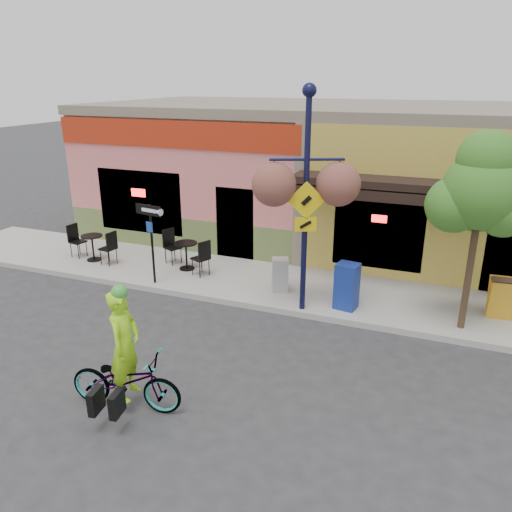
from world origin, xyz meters
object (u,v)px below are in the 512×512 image
(newspaper_box_blue, at_px, (347,286))
(lamp_post, at_px, (306,204))
(bicycle, at_px, (126,381))
(newspaper_box_grey, at_px, (280,275))
(building, at_px, (362,173))
(one_way_sign, at_px, (152,245))
(cyclist_rider, at_px, (126,358))
(street_tree, at_px, (475,234))

(newspaper_box_blue, bearing_deg, lamp_post, -147.54)
(bicycle, bearing_deg, newspaper_box_grey, -18.37)
(bicycle, distance_m, newspaper_box_grey, 5.41)
(building, bearing_deg, one_way_sign, -122.21)
(cyclist_rider, height_order, newspaper_box_blue, cyclist_rider)
(street_tree, bearing_deg, lamp_post, -174.43)
(bicycle, xyz_separation_m, lamp_post, (1.78, 4.52, 2.18))
(one_way_sign, xyz_separation_m, newspaper_box_grey, (3.29, 0.71, -0.64))
(bicycle, bearing_deg, street_tree, -55.77)
(lamp_post, xyz_separation_m, newspaper_box_blue, (0.96, 0.41, -1.99))
(building, height_order, street_tree, building)
(cyclist_rider, relative_size, one_way_sign, 0.90)
(bicycle, bearing_deg, cyclist_rider, -98.26)
(one_way_sign, height_order, street_tree, street_tree)
(one_way_sign, relative_size, street_tree, 0.50)
(building, height_order, newspaper_box_grey, building)
(lamp_post, bearing_deg, street_tree, -16.73)
(street_tree, bearing_deg, cyclist_rider, -137.24)
(cyclist_rider, bearing_deg, newspaper_box_blue, -36.86)
(building, xyz_separation_m, newspaper_box_grey, (-0.93, -5.98, -1.67))
(bicycle, distance_m, newspaper_box_blue, 5.64)
(bicycle, bearing_deg, one_way_sign, 18.69)
(newspaper_box_blue, relative_size, newspaper_box_grey, 1.28)
(one_way_sign, bearing_deg, building, 67.35)
(newspaper_box_blue, bearing_deg, building, 107.12)
(street_tree, bearing_deg, building, 118.05)
(newspaper_box_grey, bearing_deg, one_way_sign, 171.54)
(newspaper_box_grey, bearing_deg, newspaper_box_blue, -33.25)
(newspaper_box_grey, bearing_deg, street_tree, -26.72)
(newspaper_box_blue, distance_m, street_tree, 3.03)
(cyclist_rider, bearing_deg, building, -17.43)
(lamp_post, bearing_deg, bicycle, -133.78)
(building, distance_m, newspaper_box_blue, 6.62)
(bicycle, height_order, newspaper_box_grey, bicycle)
(newspaper_box_grey, bearing_deg, lamp_post, -64.89)
(building, distance_m, cyclist_rider, 11.53)
(building, xyz_separation_m, one_way_sign, (-4.22, -6.70, -1.03))
(one_way_sign, relative_size, newspaper_box_grey, 2.47)
(street_tree, bearing_deg, one_way_sign, -178.10)
(newspaper_box_grey, height_order, street_tree, street_tree)
(lamp_post, height_order, newspaper_box_blue, lamp_post)
(lamp_post, bearing_deg, newspaper_box_blue, 0.71)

